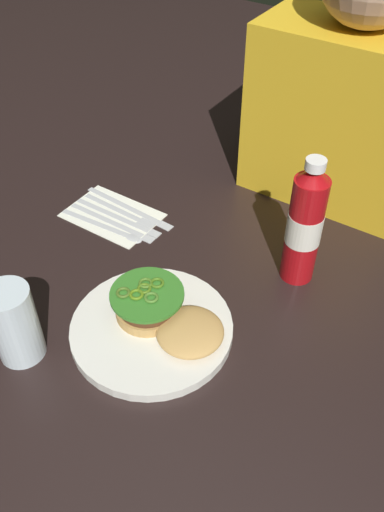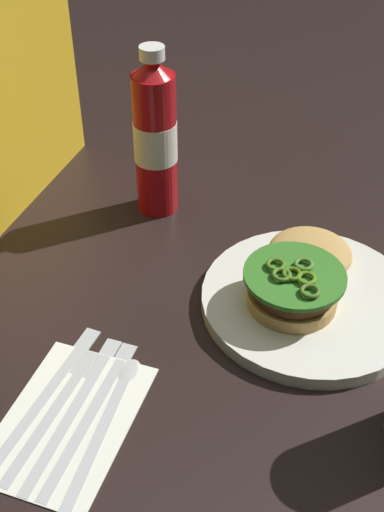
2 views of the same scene
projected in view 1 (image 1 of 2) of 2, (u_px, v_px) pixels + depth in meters
The scene contains 12 objects.
ground_plane at pixel (144, 335), 0.86m from camera, with size 3.00×3.00×0.00m, color black.
dinner_plate at pixel (152, 329), 0.86m from camera, with size 0.26×0.26×0.02m, color silver.
burger_sandwich at pixel (163, 313), 0.85m from camera, with size 0.20×0.12×0.05m.
ketchup_bottle at pixel (304, 226), 0.89m from camera, with size 0.06×0.06×0.24m.
water_glass at pixel (14, 324), 0.80m from camera, with size 0.07×0.07×0.13m, color silver.
napkin at pixel (112, 215), 1.09m from camera, with size 0.18×0.13×0.00m, color white.
spoon_utensil at pixel (112, 228), 1.05m from camera, with size 0.19×0.03×0.00m.
butter_knife at pixel (116, 223), 1.06m from camera, with size 0.21×0.02×0.00m.
steak_knife at pixel (122, 218), 1.07m from camera, with size 0.21×0.02×0.00m.
fork_utensil at pixel (125, 212), 1.09m from camera, with size 0.18×0.02×0.00m.
table_knife at pixel (134, 209), 1.10m from camera, with size 0.22×0.03×0.00m.
diner_person at pixel (350, 90), 1.00m from camera, with size 0.35×0.18×0.52m.
Camera 1 is at (0.36, -0.42, 0.68)m, focal length 37.98 mm.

